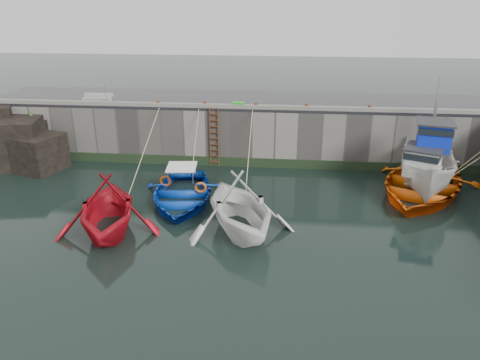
# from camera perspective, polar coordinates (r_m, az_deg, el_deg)

# --- Properties ---
(ground) EXTENTS (120.00, 120.00, 0.00)m
(ground) POSITION_cam_1_polar(r_m,az_deg,el_deg) (16.36, -1.44, -10.33)
(ground) COLOR black
(ground) RESTS_ON ground
(quay_back) EXTENTS (30.00, 5.00, 3.00)m
(quay_back) POSITION_cam_1_polar(r_m,az_deg,el_deg) (27.28, 1.84, 6.39)
(quay_back) COLOR slate
(quay_back) RESTS_ON ground
(road_back) EXTENTS (30.00, 5.00, 0.16)m
(road_back) POSITION_cam_1_polar(r_m,az_deg,el_deg) (26.91, 1.88, 9.64)
(road_back) COLOR black
(road_back) RESTS_ON quay_back
(kerb_back) EXTENTS (30.00, 0.30, 0.20)m
(kerb_back) POSITION_cam_1_polar(r_m,az_deg,el_deg) (24.58, 1.49, 8.92)
(kerb_back) COLOR slate
(kerb_back) RESTS_ON road_back
(algae_back) EXTENTS (30.00, 0.08, 0.50)m
(algae_back) POSITION_cam_1_polar(r_m,az_deg,el_deg) (25.23, 1.39, 2.14)
(algae_back) COLOR black
(algae_back) RESTS_ON ground
(rock_outcrop) EXTENTS (5.85, 4.24, 3.41)m
(rock_outcrop) POSITION_cam_1_polar(r_m,az_deg,el_deg) (28.20, -25.99, 4.19)
(rock_outcrop) COLOR black
(rock_outcrop) RESTS_ON ground
(ladder) EXTENTS (0.51, 0.08, 3.20)m
(ladder) POSITION_cam_1_polar(r_m,az_deg,el_deg) (25.00, -3.18, 5.16)
(ladder) COLOR #3F1E0F
(ladder) RESTS_ON ground
(boat_near_white) EXTENTS (5.43, 5.90, 2.61)m
(boat_near_white) POSITION_cam_1_polar(r_m,az_deg,el_deg) (19.23, -15.62, -6.00)
(boat_near_white) COLOR #AE0E1B
(boat_near_white) RESTS_ON ground
(boat_near_white_rope) EXTENTS (0.04, 6.07, 3.10)m
(boat_near_white_rope) POSITION_cam_1_polar(r_m,az_deg,el_deg) (23.72, -11.22, -0.22)
(boat_near_white_rope) COLOR tan
(boat_near_white_rope) RESTS_ON ground
(boat_near_blue) EXTENTS (4.56, 5.98, 1.16)m
(boat_near_blue) POSITION_cam_1_polar(r_m,az_deg,el_deg) (21.34, -7.10, -2.49)
(boat_near_blue) COLOR #0B3AAD
(boat_near_blue) RESTS_ON ground
(boat_near_blue_rope) EXTENTS (0.04, 3.47, 3.10)m
(boat_near_blue_rope) POSITION_cam_1_polar(r_m,az_deg,el_deg) (24.64, -5.27, 0.95)
(boat_near_blue_rope) COLOR tan
(boat_near_blue_rope) RESTS_ON ground
(boat_near_blacktrim) EXTENTS (6.23, 6.57, 2.73)m
(boat_near_blacktrim) POSITION_cam_1_polar(r_m,az_deg,el_deg) (18.54, -0.05, -6.20)
(boat_near_blacktrim) COLOR silver
(boat_near_blacktrim) RESTS_ON ground
(boat_near_blacktrim_rope) EXTENTS (0.04, 5.59, 3.10)m
(boat_near_blacktrim_rope) POSITION_cam_1_polar(r_m,az_deg,el_deg) (23.04, 1.23, -0.46)
(boat_near_blacktrim_rope) COLOR tan
(boat_near_blacktrim_rope) RESTS_ON ground
(boat_far_white) EXTENTS (3.81, 6.85, 5.50)m
(boat_far_white) POSITION_cam_1_polar(r_m,az_deg,el_deg) (23.87, 21.94, 1.43)
(boat_far_white) COLOR silver
(boat_far_white) RESTS_ON ground
(boat_far_orange) EXTENTS (7.66, 8.68, 4.49)m
(boat_far_orange) POSITION_cam_1_polar(r_m,az_deg,el_deg) (23.37, 21.22, -0.40)
(boat_far_orange) COLOR #E2570B
(boat_far_orange) RESTS_ON ground
(fish_crate) EXTENTS (0.70, 0.52, 0.29)m
(fish_crate) POSITION_cam_1_polar(r_m,az_deg,el_deg) (24.78, -0.21, 9.14)
(fish_crate) COLOR green
(fish_crate) RESTS_ON road_back
(railing) EXTENTS (1.60, 1.05, 1.00)m
(railing) POSITION_cam_1_polar(r_m,az_deg,el_deg) (27.66, -16.97, 9.65)
(railing) COLOR #A5A8AD
(railing) RESTS_ON road_back
(bollard_a) EXTENTS (0.18, 0.18, 0.28)m
(bollard_a) POSITION_cam_1_polar(r_m,az_deg,el_deg) (25.53, -9.90, 9.18)
(bollard_a) COLOR #3F1E0F
(bollard_a) RESTS_ON road_back
(bollard_b) EXTENTS (0.18, 0.18, 0.28)m
(bollard_b) POSITION_cam_1_polar(r_m,az_deg,el_deg) (24.98, -4.29, 9.17)
(bollard_b) COLOR #3F1E0F
(bollard_b) RESTS_ON road_back
(bollard_c) EXTENTS (0.18, 0.18, 0.28)m
(bollard_c) POSITION_cam_1_polar(r_m,az_deg,el_deg) (24.66, 1.98, 9.05)
(bollard_c) COLOR #3F1E0F
(bollard_c) RESTS_ON road_back
(bollard_d) EXTENTS (0.18, 0.18, 0.28)m
(bollard_d) POSITION_cam_1_polar(r_m,az_deg,el_deg) (24.62, 8.10, 8.83)
(bollard_d) COLOR #3F1E0F
(bollard_d) RESTS_ON road_back
(bollard_e) EXTENTS (0.18, 0.18, 0.28)m
(bollard_e) POSITION_cam_1_polar(r_m,az_deg,el_deg) (24.96, 15.53, 8.44)
(bollard_e) COLOR #3F1E0F
(bollard_e) RESTS_ON road_back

